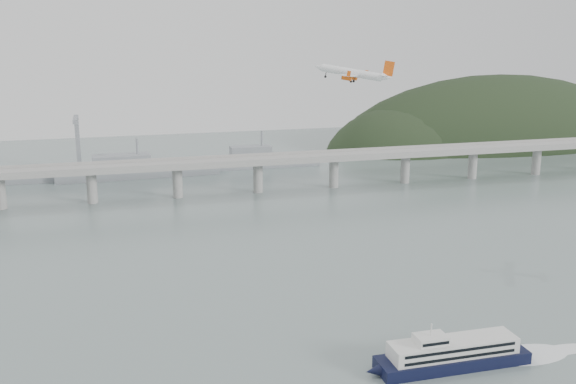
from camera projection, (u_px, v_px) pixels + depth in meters
name	position (u px, v px, depth m)	size (l,w,h in m)	color
ground	(330.00, 331.00, 230.17)	(900.00, 900.00, 0.00)	slate
bridge	(224.00, 166.00, 412.99)	(800.00, 22.00, 23.90)	gray
headland	(508.00, 161.00, 618.25)	(365.00, 155.00, 156.00)	black
ferry	(453.00, 354.00, 205.89)	(79.03, 13.84, 14.93)	black
airliner	(354.00, 73.00, 281.20)	(30.55, 28.56, 9.58)	white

